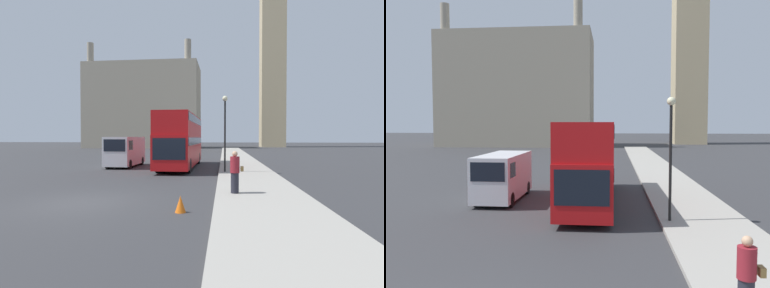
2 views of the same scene
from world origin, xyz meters
TOP-DOWN VIEW (x-y plane):
  - ground_plane at (0.00, 0.00)m, footprint 300.00×300.00m
  - sidewalk_strip at (6.88, 0.00)m, footprint 3.77×120.00m
  - clock_tower at (18.37, 72.54)m, footprint 6.79×6.96m
  - building_block_distant at (-14.73, 63.59)m, footprint 27.63×12.89m
  - red_double_decker_bus at (1.83, 13.72)m, footprint 2.50×11.19m
  - white_van at (-3.01, 13.89)m, footprint 2.04×5.27m
  - pedestrian at (5.81, 1.82)m, footprint 0.55×0.39m
  - street_lamp at (5.42, 9.73)m, footprint 0.36×0.36m
  - parked_sedan at (-2.84, 37.10)m, footprint 1.89×4.63m
  - traffic_cone at (3.92, -1.05)m, footprint 0.36×0.36m

SIDE VIEW (x-z plane):
  - ground_plane at x=0.00m, z-range 0.00..0.00m
  - sidewalk_strip at x=6.88m, z-range 0.00..0.15m
  - traffic_cone at x=3.92m, z-range 0.00..0.55m
  - parked_sedan at x=-2.84m, z-range -0.06..1.43m
  - pedestrian at x=5.81m, z-range 0.15..1.91m
  - white_van at x=-3.01m, z-range 0.09..2.63m
  - red_double_decker_bus at x=1.83m, z-range 0.26..4.54m
  - street_lamp at x=5.42m, z-range 1.01..6.19m
  - building_block_distant at x=-14.73m, z-range -2.23..22.91m
  - clock_tower at x=18.37m, z-range 0.80..66.25m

